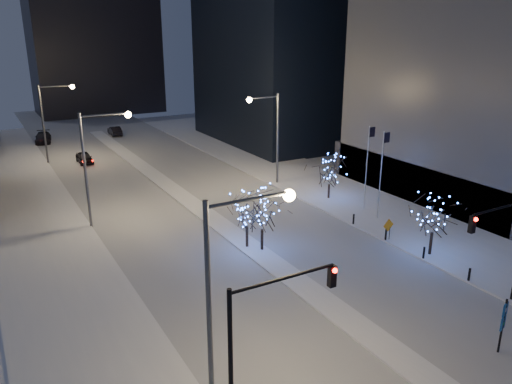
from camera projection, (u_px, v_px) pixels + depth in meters
ground at (403, 361)px, 26.01m from camera, size 160.00×160.00×0.00m
road at (168, 186)px, 54.90m from camera, size 20.00×130.00×0.02m
median at (185, 199)px, 50.76m from camera, size 2.00×80.00×0.15m
east_sidewalk at (364, 203)px, 49.56m from camera, size 10.00×90.00×0.15m
west_sidewalk at (56, 269)px, 35.91m from camera, size 8.00×90.00×0.15m
plinth at (506, 164)px, 56.26m from camera, size 30.00×24.00×4.00m
horizon_block at (90, 5)px, 98.26m from camera, size 24.00×14.00×42.00m
street_lamp_w_near at (231, 273)px, 21.43m from camera, size 4.40×0.56×10.00m
street_lamp_w_mid at (97, 154)px, 42.07m from camera, size 4.40×0.56×10.00m
street_lamp_w_far at (51, 113)px, 62.72m from camera, size 4.40×0.56×10.00m
street_lamp_east at (270, 127)px, 53.52m from camera, size 3.90×0.56×10.00m
traffic_signal_west at (264, 328)px, 20.55m from camera, size 5.26×0.43×7.00m
traffic_signal_east at (507, 237)px, 29.56m from camera, size 5.26×0.43×7.00m
flagpoles at (374, 165)px, 45.05m from camera, size 1.35×2.60×8.00m
bollards at (404, 243)px, 38.88m from camera, size 0.16×12.16×0.90m
car_near at (84, 158)px, 64.22m from camera, size 1.71×4.20×1.43m
car_mid at (115, 131)px, 81.10m from camera, size 1.67×4.46×1.45m
car_far at (43, 138)px, 75.83m from camera, size 3.07×5.68×1.56m
holiday_tree_median_near at (262, 211)px, 37.93m from camera, size 4.49×4.49×4.94m
holiday_tree_median_far at (247, 211)px, 38.51m from camera, size 4.36×4.36×4.46m
holiday_tree_plaza_near at (434, 216)px, 37.13m from camera, size 4.63×4.63×4.68m
holiday_tree_plaza_far at (330, 172)px, 49.88m from camera, size 4.50×4.50×4.39m
wayfinding_sign at (503, 320)px, 26.12m from camera, size 0.57×0.23×3.22m
construction_sign at (388, 227)px, 40.30m from camera, size 1.11×0.07×1.82m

